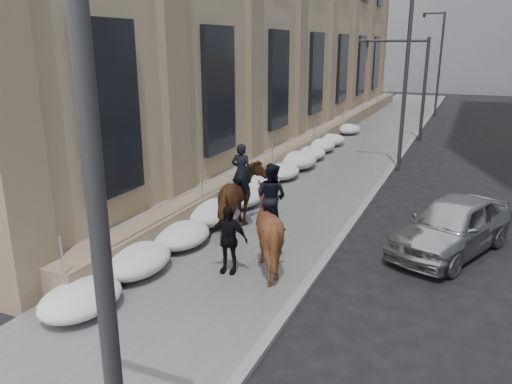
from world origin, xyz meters
TOP-DOWN VIEW (x-y plane):
  - ground at (0.00, 0.00)m, footprint 140.00×140.00m
  - sidewalk at (0.00, 10.00)m, footprint 5.00×80.00m
  - curb at (2.62, 10.00)m, footprint 0.24×80.00m
  - bg_building_far at (-6.00, 72.00)m, footprint 24.00×12.00m
  - streetlight_near at (2.74, -6.00)m, footprint 1.71×0.24m
  - streetlight_mid at (2.74, 14.00)m, footprint 1.71×0.24m
  - streetlight_far at (2.74, 34.00)m, footprint 1.71×0.24m
  - traffic_signal at (2.07, 22.00)m, footprint 4.10×0.22m
  - snow_bank at (-1.42, 8.11)m, footprint 1.70×18.10m
  - mounted_horse_left at (-0.34, 3.81)m, footprint 1.34×2.48m
  - mounted_horse_right at (1.40, 1.66)m, footprint 2.04×2.20m
  - pedestrian at (0.61, 1.00)m, footprint 1.06×0.53m
  - car_silver at (5.63, 4.86)m, footprint 3.53×5.00m

SIDE VIEW (x-z plane):
  - ground at x=0.00m, z-range 0.00..0.00m
  - sidewalk at x=0.00m, z-range 0.00..0.12m
  - curb at x=2.62m, z-range 0.00..0.12m
  - snow_bank at x=-1.42m, z-range 0.09..0.85m
  - car_silver at x=5.63m, z-range 0.00..1.58m
  - pedestrian at x=0.61m, z-range 0.12..1.86m
  - mounted_horse_left at x=-0.34m, z-range -0.15..2.52m
  - mounted_horse_right at x=1.40m, z-range -0.09..2.62m
  - traffic_signal at x=2.07m, z-range 1.00..7.00m
  - streetlight_near at x=2.74m, z-range 0.58..8.58m
  - streetlight_mid at x=2.74m, z-range 0.58..8.58m
  - streetlight_far at x=2.74m, z-range 0.58..8.58m
  - bg_building_far at x=-6.00m, z-range 0.00..20.00m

